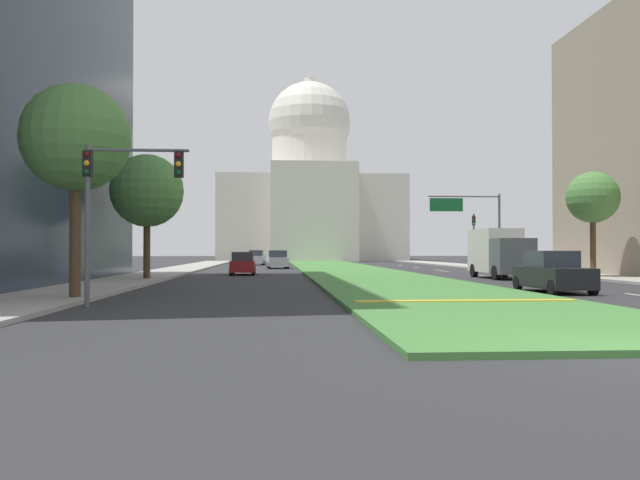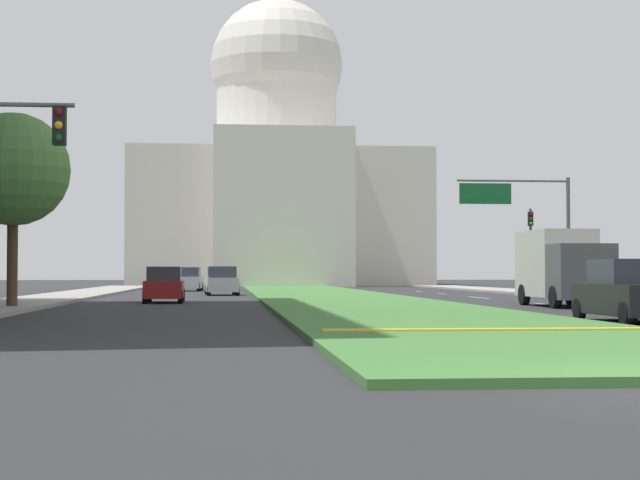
{
  "view_description": "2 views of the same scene",
  "coord_description": "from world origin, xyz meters",
  "px_view_note": "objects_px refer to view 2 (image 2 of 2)",
  "views": [
    {
      "loc": [
        -6.32,
        -10.45,
        1.84
      ],
      "look_at": [
        -2.07,
        49.04,
        2.76
      ],
      "focal_mm": 35.91,
      "sensor_mm": 36.0,
      "label": 1
    },
    {
      "loc": [
        -5.83,
        -12.53,
        1.43
      ],
      "look_at": [
        0.1,
        52.26,
        3.44
      ],
      "focal_mm": 58.72,
      "sensor_mm": 36.0,
      "label": 2
    }
  ],
  "objects_px": {
    "traffic_light_far_right": "(531,240)",
    "overhead_guide_sign": "(526,211)",
    "capitol_building": "(277,181)",
    "box_truck_delivery": "(562,266)",
    "sedan_lead_stopped": "(629,293)",
    "sedan_midblock": "(164,286)",
    "sedan_distant": "(222,282)",
    "sedan_far_horizon": "(189,280)",
    "street_tree_left_mid": "(13,170)"
  },
  "relations": [
    {
      "from": "capitol_building",
      "to": "street_tree_left_mid",
      "type": "distance_m",
      "value": 77.31
    },
    {
      "from": "capitol_building",
      "to": "traffic_light_far_right",
      "type": "xyz_separation_m",
      "value": [
        12.28,
        -56.09,
        -8.37
      ]
    },
    {
      "from": "overhead_guide_sign",
      "to": "sedan_distant",
      "type": "distance_m",
      "value": 20.03
    },
    {
      "from": "overhead_guide_sign",
      "to": "traffic_light_far_right",
      "type": "bearing_deg",
      "value": 71.26
    },
    {
      "from": "capitol_building",
      "to": "sedan_midblock",
      "type": "distance_m",
      "value": 68.44
    },
    {
      "from": "sedan_lead_stopped",
      "to": "sedan_distant",
      "type": "bearing_deg",
      "value": 107.67
    },
    {
      "from": "box_truck_delivery",
      "to": "capitol_building",
      "type": "bearing_deg",
      "value": 96.32
    },
    {
      "from": "sedan_far_horizon",
      "to": "sedan_lead_stopped",
      "type": "bearing_deg",
      "value": -74.51
    },
    {
      "from": "overhead_guide_sign",
      "to": "box_truck_delivery",
      "type": "relative_size",
      "value": 1.02
    },
    {
      "from": "capitol_building",
      "to": "overhead_guide_sign",
      "type": "xyz_separation_m",
      "value": [
        10.15,
        -62.34,
        -7.01
      ]
    },
    {
      "from": "street_tree_left_mid",
      "to": "sedan_far_horizon",
      "type": "distance_m",
      "value": 39.77
    },
    {
      "from": "sedan_lead_stopped",
      "to": "sedan_far_horizon",
      "type": "bearing_deg",
      "value": 105.49
    },
    {
      "from": "sedan_midblock",
      "to": "traffic_light_far_right",
      "type": "bearing_deg",
      "value": 27.58
    },
    {
      "from": "traffic_light_far_right",
      "to": "sedan_lead_stopped",
      "type": "relative_size",
      "value": 1.15
    },
    {
      "from": "traffic_light_far_right",
      "to": "box_truck_delivery",
      "type": "height_order",
      "value": "traffic_light_far_right"
    },
    {
      "from": "overhead_guide_sign",
      "to": "sedan_lead_stopped",
      "type": "bearing_deg",
      "value": -100.0
    },
    {
      "from": "overhead_guide_sign",
      "to": "sedan_far_horizon",
      "type": "bearing_deg",
      "value": 125.96
    },
    {
      "from": "sedan_midblock",
      "to": "box_truck_delivery",
      "type": "distance_m",
      "value": 18.32
    },
    {
      "from": "capitol_building",
      "to": "sedan_lead_stopped",
      "type": "bearing_deg",
      "value": -86.3
    },
    {
      "from": "street_tree_left_mid",
      "to": "sedan_lead_stopped",
      "type": "relative_size",
      "value": 1.67
    },
    {
      "from": "traffic_light_far_right",
      "to": "box_truck_delivery",
      "type": "relative_size",
      "value": 0.81
    },
    {
      "from": "capitol_building",
      "to": "sedan_midblock",
      "type": "xyz_separation_m",
      "value": [
        -8.64,
        -67.02,
        -10.89
      ]
    },
    {
      "from": "street_tree_left_mid",
      "to": "box_truck_delivery",
      "type": "height_order",
      "value": "street_tree_left_mid"
    },
    {
      "from": "sedan_lead_stopped",
      "to": "box_truck_delivery",
      "type": "bearing_deg",
      "value": 79.46
    },
    {
      "from": "overhead_guide_sign",
      "to": "street_tree_left_mid",
      "type": "relative_size",
      "value": 0.86
    },
    {
      "from": "overhead_guide_sign",
      "to": "capitol_building",
      "type": "bearing_deg",
      "value": 99.25
    },
    {
      "from": "street_tree_left_mid",
      "to": "sedan_distant",
      "type": "height_order",
      "value": "street_tree_left_mid"
    },
    {
      "from": "sedan_distant",
      "to": "sedan_far_horizon",
      "type": "height_order",
      "value": "sedan_far_horizon"
    },
    {
      "from": "sedan_distant",
      "to": "sedan_lead_stopped",
      "type": "bearing_deg",
      "value": -72.33
    },
    {
      "from": "sedan_midblock",
      "to": "sedan_distant",
      "type": "height_order",
      "value": "sedan_distant"
    },
    {
      "from": "street_tree_left_mid",
      "to": "sedan_far_horizon",
      "type": "bearing_deg",
      "value": 82.09
    },
    {
      "from": "sedan_far_horizon",
      "to": "sedan_distant",
      "type": "bearing_deg",
      "value": -80.23
    },
    {
      "from": "sedan_distant",
      "to": "overhead_guide_sign",
      "type": "bearing_deg",
      "value": -34.79
    },
    {
      "from": "capitol_building",
      "to": "street_tree_left_mid",
      "type": "bearing_deg",
      "value": -100.41
    },
    {
      "from": "capitol_building",
      "to": "sedan_midblock",
      "type": "bearing_deg",
      "value": -97.35
    },
    {
      "from": "capitol_building",
      "to": "box_truck_delivery",
      "type": "relative_size",
      "value": 5.16
    },
    {
      "from": "traffic_light_far_right",
      "to": "sedan_far_horizon",
      "type": "bearing_deg",
      "value": 136.89
    },
    {
      "from": "overhead_guide_sign",
      "to": "box_truck_delivery",
      "type": "height_order",
      "value": "overhead_guide_sign"
    },
    {
      "from": "street_tree_left_mid",
      "to": "sedan_distant",
      "type": "bearing_deg",
      "value": 72.18
    },
    {
      "from": "box_truck_delivery",
      "to": "sedan_far_horizon",
      "type": "bearing_deg",
      "value": 114.0
    },
    {
      "from": "sedan_midblock",
      "to": "sedan_distant",
      "type": "relative_size",
      "value": 0.91
    },
    {
      "from": "traffic_light_far_right",
      "to": "overhead_guide_sign",
      "type": "distance_m",
      "value": 6.74
    },
    {
      "from": "sedan_midblock",
      "to": "sedan_far_horizon",
      "type": "xyz_separation_m",
      "value": [
        0.16,
        30.37,
        0.05
      ]
    },
    {
      "from": "box_truck_delivery",
      "to": "sedan_midblock",
      "type": "bearing_deg",
      "value": 157.06
    },
    {
      "from": "sedan_lead_stopped",
      "to": "sedan_midblock",
      "type": "relative_size",
      "value": 1.06
    },
    {
      "from": "street_tree_left_mid",
      "to": "sedan_midblock",
      "type": "relative_size",
      "value": 1.76
    },
    {
      "from": "capitol_building",
      "to": "overhead_guide_sign",
      "type": "relative_size",
      "value": 5.08
    },
    {
      "from": "capitol_building",
      "to": "sedan_distant",
      "type": "bearing_deg",
      "value": -96.68
    },
    {
      "from": "traffic_light_far_right",
      "to": "sedan_lead_stopped",
      "type": "xyz_separation_m",
      "value": [
        -6.6,
        -31.66,
        -2.47
      ]
    },
    {
      "from": "capitol_building",
      "to": "sedan_far_horizon",
      "type": "relative_size",
      "value": 7.32
    }
  ]
}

